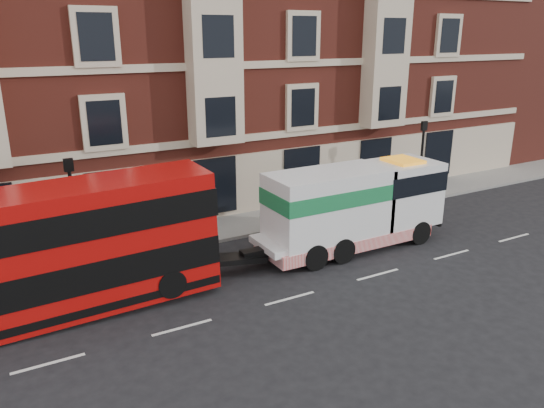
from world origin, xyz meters
The scene contains 7 objects.
ground centered at (0.00, 0.00, 0.00)m, with size 120.00×120.00×0.00m, color black.
sidewalk centered at (0.00, 7.50, 0.07)m, with size 90.00×3.00×0.15m, color slate.
victorian_terrace centered at (0.50, 15.00, 10.07)m, with size 45.00×12.00×20.40m.
lamp_post_west centered at (-6.00, 6.20, 2.68)m, with size 0.35×0.15×4.35m.
lamp_post_east centered at (12.00, 6.20, 2.68)m, with size 0.35×0.15×4.35m.
double_decker_bus centered at (-7.39, 2.71, 2.31)m, with size 10.76×2.47×4.36m.
tow_truck centered at (4.67, 2.71, 1.90)m, with size 8.62×2.55×3.59m.
Camera 1 is at (-8.72, -14.38, 8.97)m, focal length 35.00 mm.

